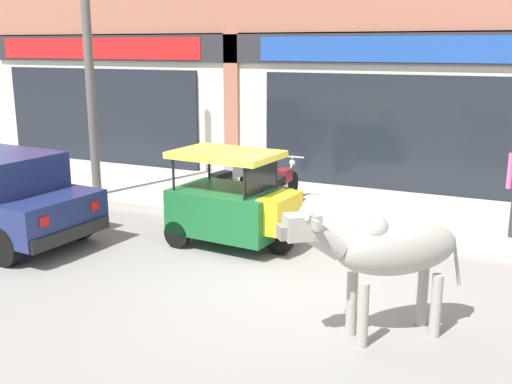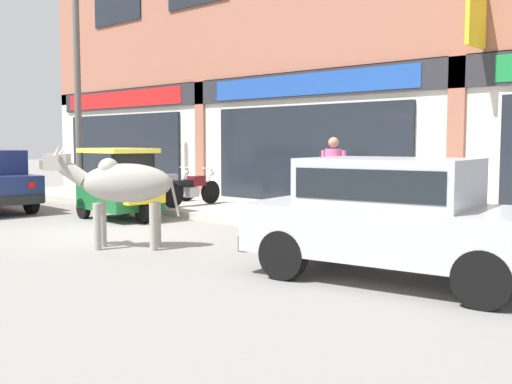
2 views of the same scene
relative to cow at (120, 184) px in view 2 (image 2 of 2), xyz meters
The scene contains 10 objects.
ground_plane 1.86m from the cow, 145.93° to the left, with size 90.00×90.00×0.00m, color gray.
sidewalk 4.99m from the cow, 105.30° to the left, with size 19.00×3.31×0.14m, color #B7AFA3.
shop_building 7.77m from the cow, 101.00° to the left, with size 23.00×1.40×10.05m.
cow is the anchor object (origin of this frame).
car_1 4.31m from the cow, 12.65° to the left, with size 3.77×2.10×1.46m.
auto_rickshaw 3.57m from the cow, 144.73° to the left, with size 2.04×1.30×1.52m.
motorcycle_0 5.75m from the cow, 134.38° to the left, with size 0.65×1.79×0.88m.
motorcycle_1 5.05m from the cow, 125.70° to the left, with size 0.52×1.81×0.88m.
pedestrian 4.13m from the cow, 72.81° to the left, with size 0.49×0.32×1.60m.
utility_pole 7.82m from the cow, 153.31° to the left, with size 0.18×0.18×6.05m, color #595651.
Camera 2 is at (9.03, -6.27, 1.65)m, focal length 42.00 mm.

